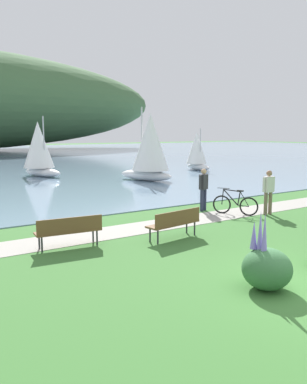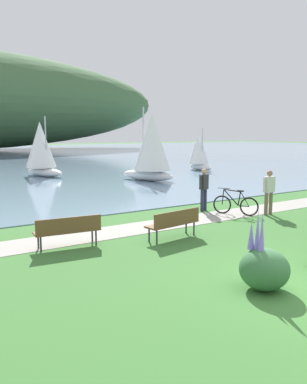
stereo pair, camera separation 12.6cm
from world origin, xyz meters
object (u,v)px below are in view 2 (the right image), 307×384
at_px(park_bench_near_camera, 174,222).
at_px(sailboat_nearest_to_shore, 199,151).
at_px(park_bench_further_along, 68,229).
at_px(sailboat_far_off, 151,146).
at_px(person_on_the_grass, 269,190).
at_px(person_at_shoreline, 204,187).
at_px(bicycle_leaning_near_bench, 235,205).
at_px(sailboat_toward_hillside, 41,148).

xyz_separation_m(park_bench_near_camera, sailboat_nearest_to_shore, (14.40, 16.24, 1.11)).
height_order(park_bench_further_along, sailboat_far_off, sailboat_far_off).
xyz_separation_m(person_on_the_grass, sailboat_far_off, (1.92, 11.20, 1.27)).
bearing_deg(person_at_shoreline, park_bench_further_along, -163.38).
distance_m(bicycle_leaning_near_bench, sailboat_nearest_to_shore, 18.04).
xyz_separation_m(park_bench_further_along, bicycle_leaning_near_bench, (6.99, 0.66, -0.12)).
distance_m(person_on_the_grass, sailboat_nearest_to_shore, 18.00).
height_order(park_bench_further_along, sailboat_toward_hillside, sailboat_toward_hillside).
distance_m(sailboat_toward_hillside, sailboat_far_off, 8.24).
relative_size(person_at_shoreline, sailboat_far_off, 0.37).
height_order(park_bench_further_along, person_on_the_grass, person_on_the_grass).
xyz_separation_m(park_bench_near_camera, bicycle_leaning_near_bench, (4.03, 1.54, -0.12)).
xyz_separation_m(sailboat_nearest_to_shore, sailboat_far_off, (-7.39, -4.19, 0.61)).
bearing_deg(sailboat_nearest_to_shore, sailboat_far_off, -150.44).
relative_size(person_at_shoreline, sailboat_toward_hillside, 0.41).
height_order(park_bench_further_along, bicycle_leaning_near_bench, bicycle_leaning_near_bench).
bearing_deg(sailboat_toward_hillside, park_bench_further_along, -105.69).
bearing_deg(park_bench_further_along, sailboat_toward_hillside, 74.31).
height_order(person_on_the_grass, sailboat_toward_hillside, sailboat_toward_hillside).
height_order(sailboat_nearest_to_shore, sailboat_far_off, sailboat_far_off).
bearing_deg(person_on_the_grass, park_bench_near_camera, -170.55).
bearing_deg(park_bench_near_camera, bicycle_leaning_near_bench, 20.87).
bearing_deg(sailboat_far_off, park_bench_further_along, -131.75).
xyz_separation_m(person_on_the_grass, sailboat_toward_hillside, (-3.08, 17.74, 1.03)).
relative_size(park_bench_further_along, person_at_shoreline, 1.08).
height_order(park_bench_near_camera, park_bench_further_along, same).
relative_size(bicycle_leaning_near_bench, person_on_the_grass, 0.91).
distance_m(bicycle_leaning_near_bench, sailboat_toward_hillside, 17.25).
distance_m(park_bench_near_camera, park_bench_further_along, 3.09).
xyz_separation_m(bicycle_leaning_near_bench, sailboat_toward_hillside, (-2.01, 17.05, 1.61)).
bearing_deg(sailboat_far_off, person_at_shoreline, -110.68).
relative_size(park_bench_further_along, person_on_the_grass, 1.08).
bearing_deg(sailboat_toward_hillside, park_bench_near_camera, -96.19).
bearing_deg(sailboat_toward_hillside, person_at_shoreline, -84.53).
height_order(person_at_shoreline, sailboat_toward_hillside, sailboat_toward_hillside).
bearing_deg(person_on_the_grass, sailboat_toward_hillside, 99.83).
xyz_separation_m(park_bench_near_camera, person_at_shoreline, (3.53, 2.81, 0.46)).
height_order(park_bench_near_camera, person_on_the_grass, person_on_the_grass).
distance_m(park_bench_near_camera, person_on_the_grass, 5.18).
xyz_separation_m(park_bench_near_camera, person_on_the_grass, (5.09, 0.85, 0.46)).
distance_m(park_bench_further_along, person_at_shoreline, 6.79).
height_order(park_bench_near_camera, sailboat_far_off, sailboat_far_off).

